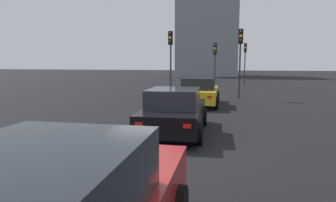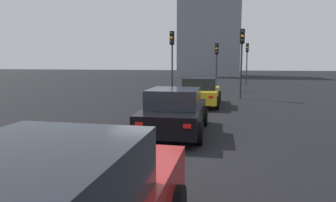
% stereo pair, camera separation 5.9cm
% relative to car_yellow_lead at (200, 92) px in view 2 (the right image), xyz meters
% --- Properties ---
extents(ground_plane, '(160.00, 160.00, 0.20)m').
position_rel_car_yellow_lead_xyz_m(ground_plane, '(-8.19, -0.01, -0.81)').
color(ground_plane, black).
extents(car_yellow_lead, '(4.20, 2.14, 1.47)m').
position_rel_car_yellow_lead_xyz_m(car_yellow_lead, '(0.00, 0.00, 0.00)').
color(car_yellow_lead, gold).
rests_on(car_yellow_lead, ground_plane).
extents(car_black_second, '(4.13, 2.06, 1.45)m').
position_rel_car_yellow_lead_xyz_m(car_black_second, '(-6.42, 0.17, -0.01)').
color(car_black_second, black).
rests_on(car_black_second, ground_plane).
extents(traffic_light_near_left, '(0.32, 0.30, 4.36)m').
position_rel_car_yellow_lead_xyz_m(traffic_light_near_left, '(4.13, 2.36, 2.41)').
color(traffic_light_near_left, '#2D2D30').
rests_on(traffic_light_near_left, ground_plane).
extents(traffic_light_near_right, '(0.32, 0.30, 4.33)m').
position_rel_car_yellow_lead_xyz_m(traffic_light_near_right, '(3.43, -2.21, 2.39)').
color(traffic_light_near_right, '#2D2D30').
rests_on(traffic_light_near_right, ground_plane).
extents(traffic_light_far_left, '(0.32, 0.28, 3.81)m').
position_rel_car_yellow_lead_xyz_m(traffic_light_far_left, '(8.41, -0.44, 2.04)').
color(traffic_light_far_left, '#2D2D30').
rests_on(traffic_light_far_left, ground_plane).
extents(traffic_light_far_right, '(0.32, 0.28, 4.17)m').
position_rel_car_yellow_lead_xyz_m(traffic_light_far_right, '(14.81, -3.13, 2.28)').
color(traffic_light_far_right, '#2D2D30').
rests_on(traffic_light_far_right, ground_plane).
extents(building_facade_left, '(8.72, 9.95, 15.82)m').
position_rel_car_yellow_lead_xyz_m(building_facade_left, '(35.48, 1.99, 7.20)').
color(building_facade_left, gray).
rests_on(building_facade_left, ground_plane).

